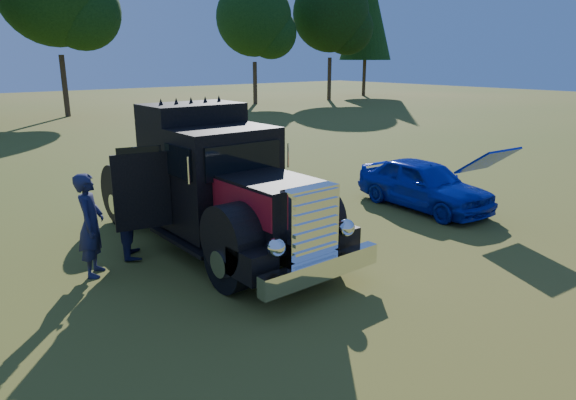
% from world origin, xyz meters
% --- Properties ---
extents(ground, '(120.00, 120.00, 0.00)m').
position_xyz_m(ground, '(0.00, 0.00, 0.00)').
color(ground, '#3E5719').
rests_on(ground, ground).
extents(diamond_t_truck, '(3.36, 7.16, 3.00)m').
position_xyz_m(diamond_t_truck, '(-1.33, 1.57, 1.28)').
color(diamond_t_truck, black).
rests_on(diamond_t_truck, ground).
extents(hotrod_coupe, '(1.89, 4.22, 1.89)m').
position_xyz_m(hotrod_coupe, '(4.56, 0.55, 0.67)').
color(hotrod_coupe, '#082FB4').
rests_on(hotrod_coupe, ground).
extents(spectator_near, '(0.77, 0.85, 1.95)m').
position_xyz_m(spectator_near, '(-3.92, 1.70, 0.98)').
color(spectator_near, '#1A243E').
rests_on(spectator_near, ground).
extents(spectator_far, '(1.03, 1.14, 1.91)m').
position_xyz_m(spectator_far, '(-2.92, 2.14, 0.95)').
color(spectator_far, '#21374F').
rests_on(spectator_far, ground).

